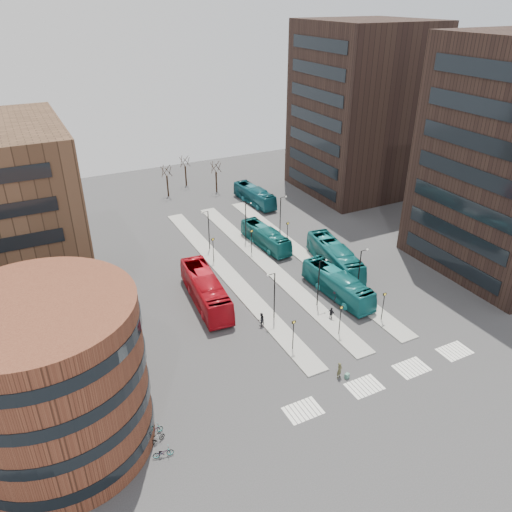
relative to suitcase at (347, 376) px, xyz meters
name	(u,v)px	position (x,y,z in m)	size (l,w,h in m)	color
ground	(400,410)	(1.82, -5.76, -0.27)	(160.00, 160.00, 0.00)	#2D2D30
island_left	(228,274)	(-2.18, 24.24, -0.19)	(2.50, 45.00, 0.15)	gray
island_mid	(267,264)	(3.82, 24.24, -0.19)	(2.50, 45.00, 0.15)	gray
island_right	(303,255)	(9.82, 24.24, -0.19)	(2.50, 45.00, 0.15)	gray
suitcase	(347,376)	(0.00, 0.00, 0.00)	(0.43, 0.34, 0.53)	navy
red_bus	(206,290)	(-7.38, 19.12, 1.56)	(3.07, 13.11, 3.65)	#B40D19
teal_bus_a	(337,284)	(7.95, 13.14, 1.35)	(2.72, 11.64, 3.24)	#166A6E
teal_bus_b	(265,237)	(6.38, 29.52, 1.22)	(2.50, 10.70, 2.98)	#135D5F
teal_bus_c	(335,257)	(11.69, 19.11, 1.51)	(2.98, 12.72, 3.54)	#15696D
teal_bus_d	(254,196)	(12.63, 45.62, 1.27)	(2.58, 11.01, 3.07)	#13515F
traveller	(340,370)	(-0.63, 0.46, 0.62)	(0.64, 0.42, 1.77)	#46442A
commuter_a	(261,319)	(-3.55, 11.71, 0.58)	(0.82, 0.64, 1.69)	black
commuter_b	(331,313)	(4.38, 9.17, 0.51)	(0.91, 0.38, 1.55)	black
commuter_c	(335,297)	(6.79, 11.89, 0.56)	(1.06, 0.61, 1.65)	black
bicycle_near	(163,452)	(-19.18, -0.92, 0.19)	(0.60, 1.73, 0.91)	gray
bicycle_mid	(157,438)	(-19.18, 0.73, 0.18)	(0.42, 1.49, 0.90)	gray
bicycle_far	(154,430)	(-19.18, 1.72, 0.17)	(0.58, 1.66, 0.87)	gray
crosswalk_stripes	(387,378)	(3.57, -1.76, -0.26)	(22.35, 2.40, 0.01)	silver
round_building	(50,380)	(-26.18, 4.24, 6.72)	(15.16, 15.16, 14.00)	brown
tower_far	(361,110)	(33.80, 44.24, 14.73)	(20.12, 20.00, 30.00)	black
sign_poles	(290,273)	(3.42, 17.24, 2.14)	(12.45, 22.12, 3.65)	black
lamp_posts	(278,247)	(4.46, 22.24, 3.31)	(14.04, 20.24, 6.12)	black
bare_trees	(190,178)	(4.49, 56.91, 2.46)	(10.97, 8.14, 5.90)	black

